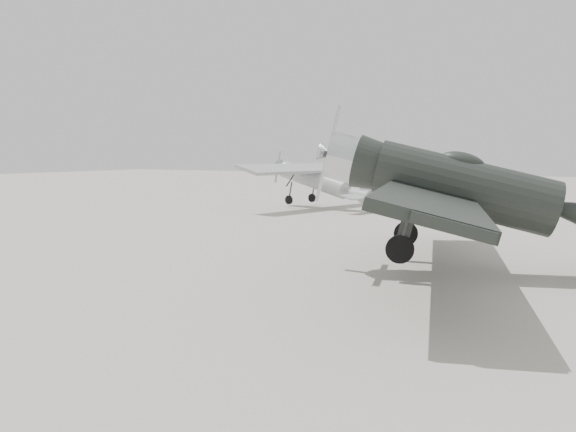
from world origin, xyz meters
name	(u,v)px	position (x,y,z in m)	size (l,w,h in m)	color
ground	(244,294)	(0.00, 0.00, 0.00)	(160.00, 160.00, 0.00)	#9E968C
lowwing_monoplane	(480,192)	(4.49, 5.13, 2.31)	(9.82, 13.55, 4.36)	black
highwing_monoplane	(318,177)	(-7.99, 20.25, 1.95)	(7.90, 11.02, 3.12)	#9C9FA1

